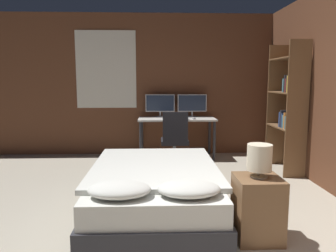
{
  "coord_description": "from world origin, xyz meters",
  "views": [
    {
      "loc": [
        -0.43,
        -2.19,
        1.46
      ],
      "look_at": [
        -0.24,
        2.78,
        0.75
      ],
      "focal_mm": 35.0,
      "sensor_mm": 36.0,
      "label": 1
    }
  ],
  "objects": [
    {
      "name": "monitor_right",
      "position": [
        0.27,
        4.04,
        1.0
      ],
      "size": [
        0.55,
        0.16,
        0.43
      ],
      "color": "#B7B7BC",
      "rests_on": "desk"
    },
    {
      "name": "wall_back",
      "position": [
        -0.02,
        4.21,
        1.35
      ],
      "size": [
        12.0,
        0.08,
        2.7
      ],
      "color": "brown",
      "rests_on": "ground_plane"
    },
    {
      "name": "nightstand",
      "position": [
        0.5,
        0.62,
        0.29
      ],
      "size": [
        0.4,
        0.41,
        0.58
      ],
      "color": "brown",
      "rests_on": "ground_plane"
    },
    {
      "name": "desk",
      "position": [
        -0.03,
        3.83,
        0.65
      ],
      "size": [
        1.42,
        0.62,
        0.75
      ],
      "color": "beige",
      "rests_on": "ground_plane"
    },
    {
      "name": "bed",
      "position": [
        -0.44,
        1.31,
        0.25
      ],
      "size": [
        1.39,
        2.06,
        0.58
      ],
      "color": "#2D2D33",
      "rests_on": "ground_plane"
    },
    {
      "name": "monitor_left",
      "position": [
        -0.34,
        4.04,
        1.0
      ],
      "size": [
        0.55,
        0.16,
        0.43
      ],
      "color": "#B7B7BC",
      "rests_on": "desk"
    },
    {
      "name": "bedside_lamp",
      "position": [
        0.5,
        0.62,
        0.76
      ],
      "size": [
        0.22,
        0.22,
        0.3
      ],
      "color": "gray",
      "rests_on": "nightstand"
    },
    {
      "name": "keyboard",
      "position": [
        -0.03,
        3.62,
        0.76
      ],
      "size": [
        0.41,
        0.13,
        0.02
      ],
      "color": "#B7B7BC",
      "rests_on": "desk"
    },
    {
      "name": "bookshelf",
      "position": [
        1.64,
        2.79,
        1.09
      ],
      "size": [
        0.33,
        0.85,
        2.03
      ],
      "color": "brown",
      "rests_on": "ground_plane"
    },
    {
      "name": "office_chair",
      "position": [
        -0.11,
        3.15,
        0.37
      ],
      "size": [
        0.52,
        0.52,
        0.94
      ],
      "color": "black",
      "rests_on": "ground_plane"
    },
    {
      "name": "computer_mouse",
      "position": [
        0.26,
        3.62,
        0.77
      ],
      "size": [
        0.07,
        0.05,
        0.04
      ],
      "color": "#B7B7BC",
      "rests_on": "desk"
    }
  ]
}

